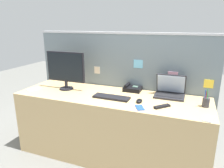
% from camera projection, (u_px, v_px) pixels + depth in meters
% --- Properties ---
extents(ground_plane, '(10.00, 10.00, 0.00)m').
position_uv_depth(ground_plane, '(111.00, 154.00, 2.52)').
color(ground_plane, slate).
extents(desk, '(2.12, 0.67, 0.74)m').
position_uv_depth(desk, '(110.00, 126.00, 2.41)').
color(desk, tan).
rests_on(desk, ground_plane).
extents(cubicle_divider, '(2.22, 0.08, 1.41)m').
position_uv_depth(cubicle_divider, '(121.00, 89.00, 2.65)').
color(cubicle_divider, slate).
rests_on(cubicle_divider, ground_plane).
extents(desktop_monitor, '(0.49, 0.16, 0.45)m').
position_uv_depth(desktop_monitor, '(66.00, 68.00, 2.48)').
color(desktop_monitor, black).
rests_on(desktop_monitor, desk).
extents(laptop, '(0.31, 0.24, 0.24)m').
position_uv_depth(laptop, '(170.00, 91.00, 2.28)').
color(laptop, '#232328').
rests_on(laptop, desk).
extents(desk_phone, '(0.20, 0.17, 0.08)m').
position_uv_depth(desk_phone, '(132.00, 88.00, 2.47)').
color(desk_phone, black).
rests_on(desk_phone, desk).
extents(keyboard_main, '(0.39, 0.14, 0.02)m').
position_uv_depth(keyboard_main, '(111.00, 97.00, 2.22)').
color(keyboard_main, black).
rests_on(keyboard_main, desk).
extents(computer_mouse_right_hand, '(0.06, 0.10, 0.03)m').
position_uv_depth(computer_mouse_right_hand, '(139.00, 101.00, 2.11)').
color(computer_mouse_right_hand, black).
rests_on(computer_mouse_right_hand, desk).
extents(pen_cup, '(0.07, 0.07, 0.18)m').
position_uv_depth(pen_cup, '(206.00, 102.00, 1.99)').
color(pen_cup, '#333338').
rests_on(pen_cup, desk).
extents(cell_phone_white_slab, '(0.11, 0.16, 0.01)m').
position_uv_depth(cell_phone_white_slab, '(34.00, 89.00, 2.52)').
color(cell_phone_white_slab, silver).
rests_on(cell_phone_white_slab, desk).
extents(cell_phone_blue_case, '(0.12, 0.14, 0.01)m').
position_uv_depth(cell_phone_blue_case, '(140.00, 108.00, 1.97)').
color(cell_phone_blue_case, blue).
rests_on(cell_phone_blue_case, desk).
extents(cell_phone_silver_slab, '(0.10, 0.14, 0.01)m').
position_uv_depth(cell_phone_silver_slab, '(208.00, 119.00, 1.74)').
color(cell_phone_silver_slab, '#B7BAC1').
rests_on(cell_phone_silver_slab, desk).
extents(tv_remote, '(0.15, 0.15, 0.02)m').
position_uv_depth(tv_remote, '(162.00, 106.00, 1.98)').
color(tv_remote, black).
rests_on(tv_remote, desk).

